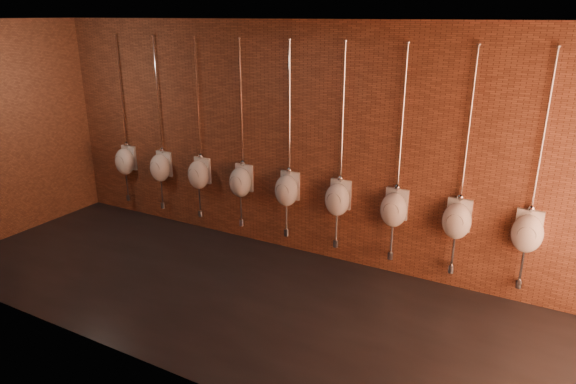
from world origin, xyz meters
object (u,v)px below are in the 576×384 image
at_px(urinal_3, 241,181).
at_px(urinal_6, 394,208).
at_px(urinal_5, 338,198).
at_px(urinal_1, 160,167).
at_px(urinal_8, 527,232).
at_px(urinal_7, 457,220).
at_px(urinal_0, 125,161).
at_px(urinal_2, 199,174).
at_px(urinal_4, 287,189).

xyz_separation_m(urinal_3, urinal_6, (2.31, 0.00, 0.00)).
xyz_separation_m(urinal_5, urinal_6, (0.77, 0.00, 0.00)).
bearing_deg(urinal_3, urinal_1, 180.00).
relative_size(urinal_3, urinal_8, 1.00).
bearing_deg(urinal_7, urinal_6, 180.00).
bearing_deg(urinal_0, urinal_3, 0.00).
xyz_separation_m(urinal_3, urinal_7, (3.08, 0.00, 0.00)).
bearing_deg(urinal_5, urinal_7, 0.00).
distance_m(urinal_5, urinal_6, 0.77).
relative_size(urinal_3, urinal_7, 1.00).
height_order(urinal_1, urinal_3, same).
relative_size(urinal_2, urinal_7, 1.00).
bearing_deg(urinal_5, urinal_6, 0.00).
xyz_separation_m(urinal_5, urinal_8, (2.31, 0.00, 0.00)).
xyz_separation_m(urinal_0, urinal_1, (0.77, 0.00, 0.00)).
xyz_separation_m(urinal_2, urinal_3, (0.77, 0.00, 0.00)).
height_order(urinal_0, urinal_1, same).
distance_m(urinal_0, urinal_7, 5.40).
bearing_deg(urinal_7, urinal_4, 180.00).
relative_size(urinal_1, urinal_7, 1.00).
bearing_deg(urinal_3, urinal_5, 0.00).
bearing_deg(urinal_1, urinal_4, 0.00).
bearing_deg(urinal_4, urinal_5, 0.00).
distance_m(urinal_3, urinal_5, 1.54).
bearing_deg(urinal_8, urinal_3, 180.00).
distance_m(urinal_1, urinal_5, 3.08).
relative_size(urinal_0, urinal_2, 1.00).
relative_size(urinal_1, urinal_4, 1.00).
bearing_deg(urinal_0, urinal_4, 0.00).
bearing_deg(urinal_4, urinal_7, 0.00).
relative_size(urinal_7, urinal_8, 1.00).
bearing_deg(urinal_3, urinal_4, 0.00).
xyz_separation_m(urinal_4, urinal_8, (3.08, 0.00, 0.00)).
xyz_separation_m(urinal_1, urinal_2, (0.77, 0.00, 0.00)).
bearing_deg(urinal_1, urinal_6, 0.00).
bearing_deg(urinal_3, urinal_0, 180.00).
height_order(urinal_2, urinal_6, same).
relative_size(urinal_0, urinal_6, 1.00).
distance_m(urinal_0, urinal_4, 3.08).
relative_size(urinal_0, urinal_8, 1.00).
xyz_separation_m(urinal_0, urinal_4, (3.08, 0.00, 0.00)).
distance_m(urinal_3, urinal_8, 3.85).
relative_size(urinal_1, urinal_2, 1.00).
bearing_deg(urinal_1, urinal_5, 0.00).
relative_size(urinal_3, urinal_6, 1.00).
bearing_deg(urinal_8, urinal_4, 180.00).
height_order(urinal_2, urinal_5, same).
height_order(urinal_4, urinal_8, same).
relative_size(urinal_0, urinal_7, 1.00).
distance_m(urinal_1, urinal_2, 0.77).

